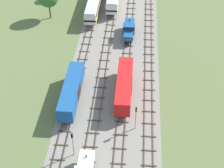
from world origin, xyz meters
name	(u,v)px	position (x,y,z in m)	size (l,w,h in m)	color
ground_plane	(118,37)	(0.00, 56.00, 0.00)	(480.00, 480.00, 0.00)	#5B6B3D
ballast_bed	(118,37)	(0.00, 56.00, 0.00)	(18.28, 176.00, 0.01)	gray
track_far_left	(89,33)	(-7.14, 57.00, 0.14)	(2.40, 126.00, 0.29)	#47382D
track_left	(109,34)	(-2.38, 57.00, 0.14)	(2.40, 126.00, 0.29)	#47382D
track_centre_left	(129,35)	(2.38, 57.00, 0.14)	(2.40, 126.00, 0.29)	#47382D
track_centre	(149,36)	(7.14, 57.00, 0.14)	(2.40, 126.00, 0.29)	#47382D
freight_boxcar_far_left_near	(72,90)	(-7.14, 33.41, 2.45)	(2.87, 14.00, 3.60)	#194C8C
freight_boxcar_centre_left_mid	(124,85)	(2.39, 35.70, 2.45)	(2.87, 14.00, 3.60)	red
shunter_loco_centre_left_midfar	(129,29)	(2.38, 56.68, 2.01)	(2.74, 8.46, 3.10)	#194C8C
diesel_railcar_far_left_far	(95,1)	(-7.14, 69.19, 2.60)	(2.96, 20.50, 3.80)	beige
signal_post_nearest	(136,115)	(4.76, 27.19, 3.27)	(0.28, 0.47, 5.13)	gray
signal_post_near	(73,141)	(-4.76, 20.73, 3.27)	(0.28, 0.47, 5.12)	gray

